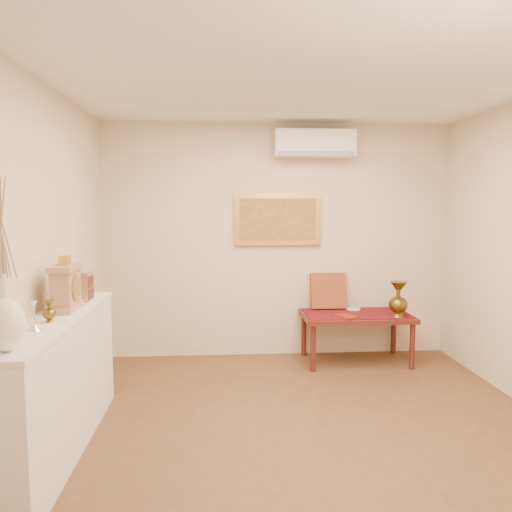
{
  "coord_description": "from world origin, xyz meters",
  "views": [
    {
      "loc": [
        -0.66,
        -3.51,
        1.76
      ],
      "look_at": [
        -0.33,
        1.15,
        1.28
      ],
      "focal_mm": 35.0,
      "sensor_mm": 36.0,
      "label": 1
    }
  ],
  "objects": [
    {
      "name": "wooden_chest",
      "position": [
        -1.8,
        0.61,
        1.1
      ],
      "size": [
        0.16,
        0.21,
        0.24
      ],
      "color": "tan",
      "rests_on": "display_ledge"
    },
    {
      "name": "menu",
      "position": [
        0.7,
        1.72,
        0.56
      ],
      "size": [
        0.29,
        0.31,
        0.01
      ],
      "primitive_type": "cube",
      "rotation": [
        0.0,
        0.0,
        0.56
      ],
      "color": "maroon",
      "rests_on": "table_cloth"
    },
    {
      "name": "white_vase",
      "position": [
        -1.8,
        -0.82,
        1.51
      ],
      "size": [
        0.2,
        0.2,
        1.06
      ],
      "primitive_type": null,
      "color": "white",
      "rests_on": "display_ledge"
    },
    {
      "name": "wall_left",
      "position": [
        -2.0,
        0.0,
        1.35
      ],
      "size": [
        0.02,
        4.5,
        2.7
      ],
      "primitive_type": "cube",
      "color": "beige",
      "rests_on": "ground"
    },
    {
      "name": "candlestick",
      "position": [
        -1.82,
        -0.37,
        1.07
      ],
      "size": [
        0.09,
        0.09,
        0.19
      ],
      "primitive_type": null,
      "color": "silver",
      "rests_on": "display_ledge"
    },
    {
      "name": "plate",
      "position": [
        0.87,
        2.08,
        0.56
      ],
      "size": [
        0.17,
        0.17,
        0.01
      ],
      "primitive_type": "cylinder",
      "color": "white",
      "rests_on": "table_cloth"
    },
    {
      "name": "mantel_clock",
      "position": [
        -1.8,
        0.22,
        1.15
      ],
      "size": [
        0.17,
        0.36,
        0.41
      ],
      "color": "tan",
      "rests_on": "display_ledge"
    },
    {
      "name": "wall_back",
      "position": [
        0.0,
        2.25,
        1.35
      ],
      "size": [
        4.0,
        0.02,
        2.7
      ],
      "primitive_type": "cube",
      "color": "beige",
      "rests_on": "ground"
    },
    {
      "name": "ac_unit",
      "position": [
        0.4,
        2.12,
        2.45
      ],
      "size": [
        0.9,
        0.25,
        0.3
      ],
      "color": "white",
      "rests_on": "wall_back"
    },
    {
      "name": "low_table",
      "position": [
        0.85,
        1.88,
        0.48
      ],
      "size": [
        1.2,
        0.7,
        0.55
      ],
      "color": "#4F1C17",
      "rests_on": "floor"
    },
    {
      "name": "floor",
      "position": [
        0.0,
        0.0,
        0.0
      ],
      "size": [
        4.5,
        4.5,
        0.0
      ],
      "primitive_type": "plane",
      "color": "brown",
      "rests_on": "ground"
    },
    {
      "name": "brass_urn_small",
      "position": [
        -1.81,
        -0.15,
        1.08
      ],
      "size": [
        0.09,
        0.09,
        0.2
      ],
      "primitive_type": null,
      "color": "brown",
      "rests_on": "display_ledge"
    },
    {
      "name": "display_ledge",
      "position": [
        -1.82,
        0.0,
        0.49
      ],
      "size": [
        0.37,
        2.02,
        0.98
      ],
      "color": "silver",
      "rests_on": "floor"
    },
    {
      "name": "cushion",
      "position": [
        0.59,
        2.16,
        0.77
      ],
      "size": [
        0.42,
        0.18,
        0.43
      ],
      "primitive_type": "cube",
      "rotation": [
        -0.21,
        0.0,
        0.0
      ],
      "color": "maroon",
      "rests_on": "table_cloth"
    },
    {
      "name": "table_cloth",
      "position": [
        0.85,
        1.88,
        0.55
      ],
      "size": [
        1.14,
        0.59,
        0.01
      ],
      "primitive_type": "cube",
      "color": "#5F0F16",
      "rests_on": "low_table"
    },
    {
      "name": "painting",
      "position": [
        0.0,
        2.22,
        1.6
      ],
      "size": [
        1.0,
        0.06,
        0.6
      ],
      "color": "#BF8C3D",
      "rests_on": "wall_back"
    },
    {
      "name": "ceiling",
      "position": [
        0.0,
        0.0,
        2.7
      ],
      "size": [
        4.5,
        4.5,
        0.0
      ],
      "primitive_type": "plane",
      "rotation": [
        3.14,
        0.0,
        0.0
      ],
      "color": "white",
      "rests_on": "ground"
    },
    {
      "name": "wall_front",
      "position": [
        0.0,
        -2.25,
        1.35
      ],
      "size": [
        4.0,
        0.02,
        2.7
      ],
      "primitive_type": "cube",
      "color": "beige",
      "rests_on": "ground"
    },
    {
      "name": "brass_urn_tall",
      "position": [
        1.25,
        1.67,
        0.79
      ],
      "size": [
        0.21,
        0.21,
        0.47
      ],
      "primitive_type": null,
      "color": "brown",
      "rests_on": "table_cloth"
    }
  ]
}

